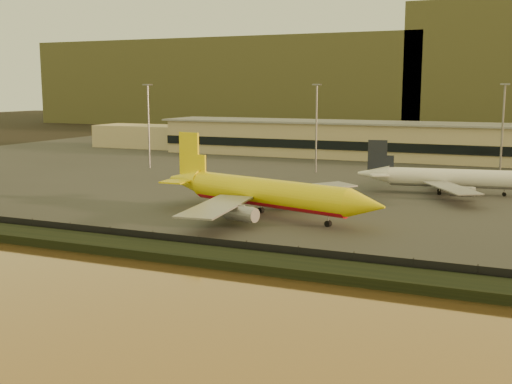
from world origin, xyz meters
The scene contains 11 objects.
ground centered at (0.00, 0.00, 0.00)m, with size 900.00×900.00×0.00m, color black.
embankment centered at (0.00, -17.00, 0.70)m, with size 320.00×7.00×1.40m, color black.
tarmac centered at (0.00, 95.00, 0.10)m, with size 320.00×220.00×0.20m, color #2D2D2D.
perimeter_fence centered at (0.00, -13.00, 1.30)m, with size 300.00×0.05×2.20m, color black.
terminal_building centered at (-14.52, 125.55, 6.25)m, with size 202.00×25.00×12.60m.
apron_light_masts centered at (15.00, 75.00, 15.70)m, with size 152.20×12.20×25.40m.
distant_hills centered at (-20.74, 340.00, 31.39)m, with size 470.00×160.00×70.00m.
dhl_cargo_jet centered at (1.12, 15.05, 4.75)m, with size 50.27×48.13×15.24m.
white_narrowbody_jet centered at (30.29, 56.33, 3.83)m, with size 42.33×40.90×12.18m.
gse_vehicle_yellow centered at (1.19, 30.08, 1.08)m, with size 3.91×1.76×1.76m, color yellow.
gse_vehicle_white centered at (-9.08, 31.20, 1.20)m, with size 4.46×2.01×2.01m, color white.
Camera 1 is at (47.40, -95.82, 24.61)m, focal length 45.00 mm.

